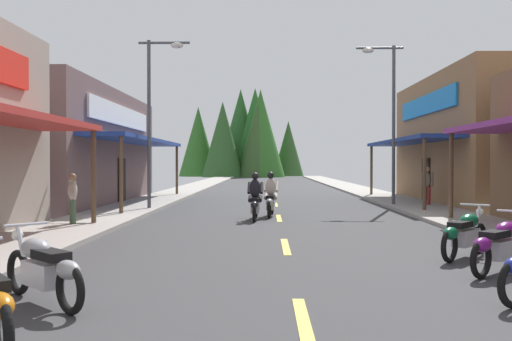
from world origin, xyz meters
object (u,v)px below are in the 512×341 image
streetlamp_right (387,104)px  pedestrian_by_shop (427,184)px  streetlamp_left (156,101)px  pedestrian_browsing (73,197)px  rider_cruising_trailing (271,198)px  motorcycle_parked_left_2 (43,268)px  motorcycle_parked_right_4 (465,233)px  motorcycle_parked_right_3 (501,244)px  rider_cruising_lead (255,200)px

streetlamp_right → pedestrian_by_shop: 3.78m
streetlamp_left → pedestrian_browsing: size_ratio=4.24×
streetlamp_left → pedestrian_by_shop: (11.11, 1.89, -3.28)m
rider_cruising_trailing → pedestrian_browsing: (-5.75, -3.49, 0.25)m
motorcycle_parked_left_2 → pedestrian_by_shop: bearing=-78.5°
pedestrian_by_shop → streetlamp_left: bearing=145.3°
pedestrian_by_shop → motorcycle_parked_right_4: bearing=-147.4°
motorcycle_parked_right_3 → rider_cruising_lead: size_ratio=0.76×
rider_cruising_trailing → pedestrian_browsing: pedestrian_browsing is taller
streetlamp_right → motorcycle_parked_right_3: bearing=-94.8°
motorcycle_parked_right_4 → pedestrian_by_shop: bearing=28.1°
motorcycle_parked_right_3 → motorcycle_parked_left_2: (-6.93, -2.21, 0.00)m
rider_cruising_lead → pedestrian_by_shop: (7.17, 5.29, 0.35)m
motorcycle_parked_right_3 → pedestrian_by_shop: (2.82, 13.92, 0.52)m
rider_cruising_trailing → pedestrian_browsing: 6.74m
pedestrian_by_shop → motorcycle_parked_left_2: bearing=-165.5°
motorcycle_parked_right_3 → motorcycle_parked_left_2: same height
motorcycle_parked_right_3 → motorcycle_parked_left_2: size_ratio=0.99×
streetlamp_left → pedestrian_by_shop: streetlamp_left is taller
streetlamp_left → rider_cruising_trailing: size_ratio=3.12×
motorcycle_parked_right_3 → pedestrian_by_shop: bearing=35.3°
pedestrian_browsing → rider_cruising_trailing: bearing=179.7°
motorcycle_parked_left_2 → rider_cruising_trailing: bearing=-61.8°
streetlamp_left → rider_cruising_lead: bearing=-40.8°
motorcycle_parked_right_4 → motorcycle_parked_left_2: 7.78m
pedestrian_by_shop → pedestrian_browsing: 14.52m
motorcycle_parked_right_3 → motorcycle_parked_right_4: size_ratio=0.97×
rider_cruising_trailing → pedestrian_by_shop: 7.80m
streetlamp_right → rider_cruising_trailing: (-5.02, -4.34, -3.75)m
streetlamp_right → pedestrian_browsing: 13.78m
motorcycle_parked_right_3 → motorcycle_parked_right_4: bearing=49.8°
motorcycle_parked_left_2 → rider_cruising_trailing: 12.45m
streetlamp_right → pedestrian_browsing: (-10.78, -7.84, -3.50)m
rider_cruising_lead → pedestrian_by_shop: size_ratio=1.24×
rider_cruising_trailing → pedestrian_by_shop: (6.64, 4.07, 0.35)m
motorcycle_parked_right_3 → rider_cruising_trailing: bearing=67.9°
streetlamp_right → motorcycle_parked_left_2: (-8.13, -16.40, -3.92)m
motorcycle_parked_left_2 → pedestrian_browsing: pedestrian_browsing is taller
streetlamp_left → motorcycle_parked_left_2: bearing=-84.5°
streetlamp_right → motorcycle_parked_right_3: 14.78m
motorcycle_parked_right_4 → rider_cruising_trailing: size_ratio=0.78×
streetlamp_right → rider_cruising_lead: (-5.55, -5.57, -3.75)m
motorcycle_parked_left_2 → pedestrian_browsing: size_ratio=1.04×
streetlamp_left → rider_cruising_lead: size_ratio=3.12×
streetlamp_right → streetlamp_left: bearing=-167.2°
rider_cruising_trailing → motorcycle_parked_right_3: bearing=-154.3°
streetlamp_right → motorcycle_parked_left_2: 18.72m
rider_cruising_lead → motorcycle_parked_right_3: bearing=-152.2°
motorcycle_parked_right_3 → motorcycle_parked_left_2: 7.27m
streetlamp_left → motorcycle_parked_right_3: size_ratio=4.10×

